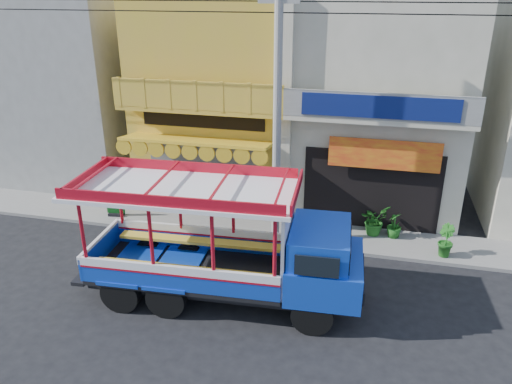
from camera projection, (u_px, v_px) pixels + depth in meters
ground at (287, 302)px, 13.66m from camera, size 90.00×90.00×0.00m
sidewalk at (308, 234)px, 17.22m from camera, size 30.00×2.00×0.12m
shophouse_left at (227, 90)px, 20.08m from camera, size 6.00×7.50×8.24m
shophouse_right at (379, 97)px, 18.78m from camera, size 6.00×6.75×8.24m
party_pilaster at (286, 115)px, 16.68m from camera, size 0.35×0.30×8.00m
filler_building_left at (73, 89)px, 21.75m from camera, size 6.00×6.00×7.60m
utility_pole at (282, 93)px, 14.86m from camera, size 28.00×0.26×9.00m
songthaew_truck at (241, 247)px, 13.04m from camera, size 7.66×2.87×3.52m
green_sign at (115, 205)px, 18.32m from camera, size 0.66×0.37×1.00m
potted_plant_a at (374, 220)px, 16.92m from camera, size 1.19×1.22×1.03m
potted_plant_b at (445, 240)px, 15.58m from camera, size 0.60×0.68×1.04m
potted_plant_c at (394, 225)px, 16.74m from camera, size 0.66×0.66×0.90m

